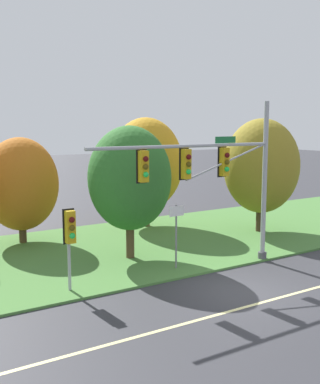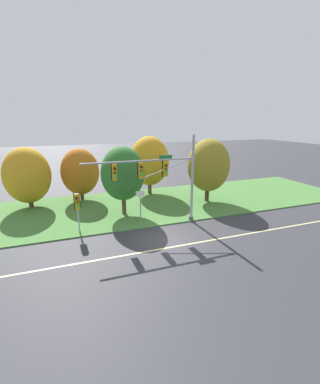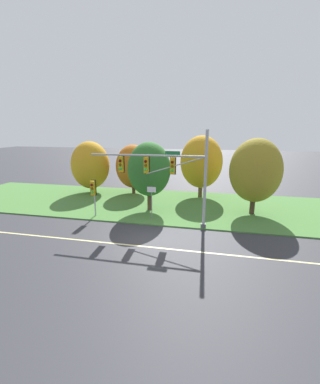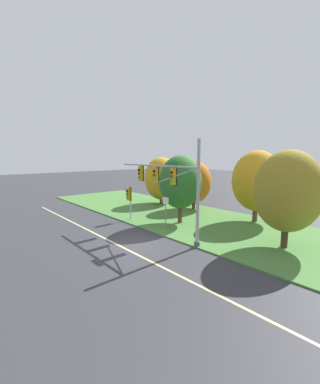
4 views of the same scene
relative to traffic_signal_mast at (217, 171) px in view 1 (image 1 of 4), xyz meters
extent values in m
plane|color=#333338|center=(-0.70, -2.72, -4.37)|extent=(160.00, 160.00, 0.00)
cube|color=beige|center=(-0.70, -3.92, -4.37)|extent=(36.00, 0.16, 0.01)
cube|color=#477A38|center=(-0.70, 5.53, -4.32)|extent=(48.00, 11.50, 0.10)
cylinder|color=#9EA0A5|center=(2.80, 0.01, -0.63)|extent=(0.22, 0.22, 7.29)
cylinder|color=#4C4C51|center=(2.80, 0.01, -4.12)|extent=(0.40, 0.40, 0.30)
cylinder|color=#9EA0A5|center=(-1.65, 0.01, 1.11)|extent=(8.90, 0.14, 0.14)
cylinder|color=#9EA0A5|center=(0.57, 0.01, 0.41)|extent=(4.48, 0.08, 1.48)
cube|color=gold|center=(0.37, 0.01, 0.38)|extent=(0.34, 0.28, 1.22)
cube|color=black|center=(0.37, 0.17, 0.38)|extent=(0.46, 0.04, 1.34)
sphere|color=#4C0C0C|center=(0.37, -0.17, 0.68)|extent=(0.22, 0.22, 0.22)
sphere|color=#51420C|center=(0.37, -0.17, 0.38)|extent=(0.22, 0.22, 0.22)
sphere|color=green|center=(0.37, -0.17, 0.08)|extent=(0.22, 0.22, 0.22)
cube|color=gold|center=(-1.65, 0.01, 0.38)|extent=(0.34, 0.28, 1.22)
cube|color=black|center=(-1.65, 0.17, 0.38)|extent=(0.46, 0.04, 1.34)
sphere|color=#4C0C0C|center=(-1.65, -0.17, 0.68)|extent=(0.22, 0.22, 0.22)
sphere|color=#51420C|center=(-1.65, -0.17, 0.38)|extent=(0.22, 0.22, 0.22)
sphere|color=green|center=(-1.65, -0.17, 0.08)|extent=(0.22, 0.22, 0.22)
cube|color=gold|center=(-3.68, 0.01, 0.38)|extent=(0.34, 0.28, 1.22)
cube|color=black|center=(-3.68, 0.17, 0.38)|extent=(0.46, 0.04, 1.34)
sphere|color=#4C0C0C|center=(-3.68, -0.17, 0.68)|extent=(0.22, 0.22, 0.22)
sphere|color=#51420C|center=(-3.68, -0.17, 0.38)|extent=(0.22, 0.22, 0.22)
sphere|color=green|center=(-3.68, -0.17, 0.08)|extent=(0.22, 0.22, 0.22)
cube|color=#196B33|center=(0.37, -0.04, 1.33)|extent=(1.10, 0.04, 0.28)
cylinder|color=#9EA0A5|center=(-6.49, 0.81, -2.75)|extent=(0.12, 0.12, 3.05)
cube|color=gold|center=(-6.49, 0.61, -1.78)|extent=(0.34, 0.28, 1.22)
cube|color=black|center=(-6.49, 0.77, -1.78)|extent=(0.46, 0.04, 1.34)
sphere|color=#4C0C0C|center=(-6.49, 0.43, -1.48)|extent=(0.22, 0.22, 0.22)
sphere|color=#51420C|center=(-6.49, 0.43, -1.78)|extent=(0.22, 0.22, 0.22)
sphere|color=green|center=(-6.49, 0.43, -2.08)|extent=(0.22, 0.22, 0.22)
cylinder|color=slate|center=(-1.49, 0.94, -2.86)|extent=(0.08, 0.08, 2.81)
cube|color=white|center=(-1.49, 0.91, -1.73)|extent=(0.73, 0.03, 0.44)
cylinder|color=#4C3823|center=(-5.75, 9.15, -3.24)|extent=(0.39, 0.39, 2.05)
ellipsoid|color=#B76019|center=(-5.75, 9.15, -1.14)|extent=(3.93, 3.93, 4.91)
cylinder|color=#4C3823|center=(-2.35, 3.49, -2.92)|extent=(0.39, 0.39, 2.71)
ellipsoid|color=#2D6B28|center=(-2.35, 3.49, -0.49)|extent=(3.89, 3.89, 4.86)
cylinder|color=brown|center=(1.94, 9.18, -2.96)|extent=(0.45, 0.45, 2.62)
ellipsoid|color=#C68C1E|center=(1.94, 9.18, -0.42)|extent=(4.49, 4.49, 5.62)
cylinder|color=#423021|center=(6.83, 4.32, -2.95)|extent=(0.44, 0.44, 2.65)
ellipsoid|color=olive|center=(6.83, 4.32, -0.42)|extent=(4.37, 4.37, 5.47)
camera|label=1|loc=(-13.11, -15.88, 2.03)|focal=45.00mm
camera|label=2|loc=(-6.84, -18.75, 4.12)|focal=24.00mm
camera|label=3|loc=(3.53, -18.63, 3.06)|focal=24.00mm
camera|label=4|loc=(14.06, -13.01, 1.95)|focal=24.00mm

